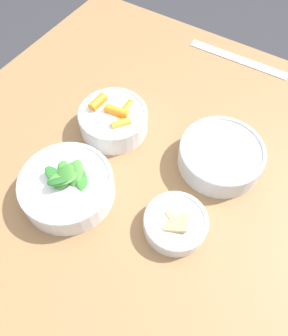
{
  "coord_description": "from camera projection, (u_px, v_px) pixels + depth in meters",
  "views": [
    {
      "loc": [
        0.19,
        -0.35,
        1.4
      ],
      "look_at": [
        -0.02,
        -0.03,
        0.8
      ],
      "focal_mm": 35.0,
      "sensor_mm": 36.0,
      "label": 1
    }
  ],
  "objects": [
    {
      "name": "bowl_greens",
      "position": [
        67.0,
        185.0,
        0.68
      ],
      "size": [
        0.2,
        0.2,
        0.09
      ],
      "color": "silver",
      "rests_on": "dining_table"
    },
    {
      "name": "ruler",
      "position": [
        238.0,
        59.0,
        0.94
      ],
      "size": [
        0.29,
        0.03,
        0.0
      ],
      "color": "silver",
      "rests_on": "dining_table"
    },
    {
      "name": "bowl_cookies",
      "position": [
        176.0,
        222.0,
        0.65
      ],
      "size": [
        0.13,
        0.13,
        0.04
      ],
      "color": "silver",
      "rests_on": "dining_table"
    },
    {
      "name": "dining_table",
      "position": [
        155.0,
        193.0,
        0.84
      ],
      "size": [
        1.09,
        1.04,
        0.77
      ],
      "color": "olive",
      "rests_on": "ground_plane"
    },
    {
      "name": "ground_plane",
      "position": [
        150.0,
        266.0,
        1.4
      ],
      "size": [
        10.0,
        10.0,
        0.0
      ],
      "primitive_type": "plane",
      "color": "#2D2D33"
    },
    {
      "name": "bowl_carrots",
      "position": [
        114.0,
        119.0,
        0.78
      ],
      "size": [
        0.16,
        0.16,
        0.07
      ],
      "color": "silver",
      "rests_on": "dining_table"
    },
    {
      "name": "bowl_beans_hotdog",
      "position": [
        221.0,
        156.0,
        0.73
      ],
      "size": [
        0.19,
        0.19,
        0.06
      ],
      "color": "silver",
      "rests_on": "dining_table"
    }
  ]
}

